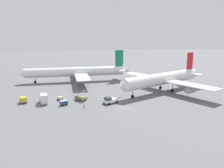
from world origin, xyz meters
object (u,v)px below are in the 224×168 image
(airliner_being_pushed, at_px, (163,79))
(gse_baggage_cart_trailing, at_px, (64,103))
(gse_stair_truck_yellow, at_px, (81,98))
(ground_crew_marshaller_foreground, at_px, (84,105))
(airliner_at_gate_left, at_px, (76,72))
(gse_container_dolly_flat, at_px, (23,100))
(gse_gpu_cart_small, at_px, (60,98))
(ground_crew_wing_walker_right, at_px, (82,101))
(gse_catering_truck_tall, at_px, (44,99))
(pushback_tug, at_px, (110,100))

(airliner_being_pushed, distance_m, gse_baggage_cart_trailing, 44.65)
(gse_stair_truck_yellow, distance_m, ground_crew_marshaller_foreground, 9.92)
(airliner_at_gate_left, xyz_separation_m, gse_container_dolly_flat, (-19.66, -37.23, -3.95))
(gse_gpu_cart_small, distance_m, gse_baggage_cart_trailing, 6.97)
(gse_gpu_cart_small, xyz_separation_m, ground_crew_wing_walker_right, (8.34, -5.39, 0.09))
(gse_stair_truck_yellow, bearing_deg, gse_catering_truck_tall, -172.04)
(airliner_being_pushed, height_order, ground_crew_wing_walker_right, airliner_being_pushed)
(gse_catering_truck_tall, distance_m, ground_crew_wing_walker_right, 14.20)
(airliner_at_gate_left, xyz_separation_m, gse_stair_truck_yellow, (1.31, -36.89, -4.10))
(gse_gpu_cart_small, relative_size, gse_baggage_cart_trailing, 0.84)
(airliner_at_gate_left, height_order, ground_crew_wing_walker_right, airliner_at_gate_left)
(gse_baggage_cart_trailing, bearing_deg, airliner_at_gate_left, 83.55)
(airliner_at_gate_left, bearing_deg, ground_crew_marshaller_foreground, -87.27)
(airliner_at_gate_left, bearing_deg, gse_container_dolly_flat, -117.84)
(airliner_at_gate_left, distance_m, gse_catering_truck_tall, 40.78)
(gse_stair_truck_yellow, relative_size, ground_crew_marshaller_foreground, 2.78)
(gse_stair_truck_yellow, xyz_separation_m, ground_crew_wing_walker_right, (0.52, -4.09, -0.14))
(gse_gpu_cart_small, bearing_deg, gse_container_dolly_flat, -172.87)
(gse_baggage_cart_trailing, bearing_deg, ground_crew_marshaller_foreground, -32.28)
(airliner_at_gate_left, height_order, airliner_being_pushed, airliner_at_gate_left)
(airliner_being_pushed, xyz_separation_m, gse_stair_truck_yellow, (-35.99, -8.72, -4.52))
(gse_baggage_cart_trailing, bearing_deg, ground_crew_wing_walker_right, 11.63)
(gse_container_dolly_flat, distance_m, ground_crew_wing_walker_right, 21.82)
(airliner_at_gate_left, relative_size, gse_stair_truck_yellow, 11.68)
(gse_baggage_cart_trailing, xyz_separation_m, ground_crew_marshaller_foreground, (7.01, -4.43, 0.06))
(gse_container_dolly_flat, xyz_separation_m, ground_crew_wing_walker_right, (21.50, -3.74, -0.29))
(gse_gpu_cart_small, distance_m, ground_crew_wing_walker_right, 9.93)
(gse_container_dolly_flat, relative_size, ground_crew_marshaller_foreground, 2.19)
(airliner_being_pushed, distance_m, ground_crew_wing_walker_right, 37.99)
(pushback_tug, height_order, ground_crew_marshaller_foreground, pushback_tug)
(gse_container_dolly_flat, bearing_deg, ground_crew_marshaller_foreground, -23.54)
(gse_container_dolly_flat, bearing_deg, gse_catering_truck_tall, -11.63)
(airliner_at_gate_left, distance_m, gse_stair_truck_yellow, 37.14)
(pushback_tug, distance_m, ground_crew_wing_walker_right, 10.03)
(gse_baggage_cart_trailing, relative_size, gse_stair_truck_yellow, 0.64)
(airliner_at_gate_left, relative_size, pushback_tug, 7.22)
(airliner_at_gate_left, bearing_deg, gse_gpu_cart_small, -100.36)
(airliner_at_gate_left, relative_size, ground_crew_wing_walker_right, 33.67)
(airliner_being_pushed, bearing_deg, gse_catering_truck_tall, -167.90)
(gse_container_dolly_flat, distance_m, gse_baggage_cart_trailing, 15.73)
(pushback_tug, bearing_deg, gse_baggage_cart_trailing, 178.68)
(airliner_at_gate_left, height_order, pushback_tug, airliner_at_gate_left)
(airliner_at_gate_left, height_order, gse_container_dolly_flat, airliner_at_gate_left)
(gse_catering_truck_tall, distance_m, ground_crew_marshaller_foreground, 16.49)
(airliner_being_pushed, height_order, gse_gpu_cart_small, airliner_being_pushed)
(gse_catering_truck_tall, bearing_deg, airliner_being_pushed, 12.10)
(gse_gpu_cart_small, bearing_deg, gse_catering_truck_tall, -150.60)
(gse_catering_truck_tall, distance_m, gse_stair_truck_yellow, 13.63)
(airliner_at_gate_left, xyz_separation_m, airliner_being_pushed, (37.30, -28.17, 0.42))
(airliner_being_pushed, height_order, pushback_tug, airliner_being_pushed)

